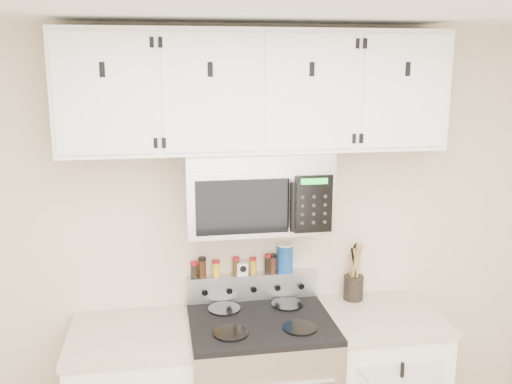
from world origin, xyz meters
TOP-DOWN VIEW (x-y plane):
  - back_wall at (0.00, 1.75)m, footprint 3.50×0.01m
  - microwave at (0.00, 1.55)m, footprint 0.76×0.44m
  - upper_cabinets at (-0.00, 1.58)m, footprint 2.00×0.35m
  - utensil_crock at (0.60, 1.66)m, footprint 0.12×0.12m
  - kitchen_timer at (-0.06, 1.71)m, footprint 0.07×0.06m
  - salt_canister at (0.19, 1.71)m, footprint 0.09×0.09m
  - spice_jar_0 at (-0.33, 1.71)m, footprint 0.04×0.04m
  - spice_jar_1 at (-0.29, 1.71)m, footprint 0.04×0.04m
  - spice_jar_2 at (-0.21, 1.71)m, footprint 0.04×0.04m
  - spice_jar_3 at (-0.09, 1.71)m, footprint 0.04×0.04m
  - spice_jar_4 at (0.01, 1.71)m, footprint 0.04×0.04m
  - spice_jar_5 at (0.09, 1.71)m, footprint 0.04×0.04m
  - spice_jar_6 at (0.12, 1.71)m, footprint 0.04×0.04m

SIDE VIEW (x-z plane):
  - utensil_crock at x=0.60m, z-range 0.84..1.17m
  - kitchen_timer at x=-0.06m, z-range 1.10..1.17m
  - spice_jar_0 at x=-0.33m, z-range 1.10..1.19m
  - spice_jar_2 at x=-0.21m, z-range 1.10..1.19m
  - spice_jar_4 at x=0.01m, z-range 1.10..1.20m
  - spice_jar_3 at x=-0.09m, z-range 1.10..1.21m
  - spice_jar_6 at x=0.12m, z-range 1.10..1.21m
  - spice_jar_5 at x=0.09m, z-range 1.10..1.21m
  - spice_jar_1 at x=-0.29m, z-range 1.10..1.22m
  - salt_canister at x=0.19m, z-range 1.10..1.27m
  - back_wall at x=0.00m, z-range 0.00..2.50m
  - microwave at x=0.00m, z-range 1.42..1.84m
  - upper_cabinets at x=0.00m, z-range 1.84..2.46m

